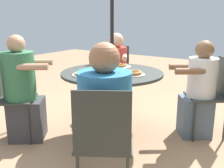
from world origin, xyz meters
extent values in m
plane|color=tan|center=(0.00, 0.00, 0.00)|extent=(12.00, 12.00, 0.00)
cylinder|color=#383D38|center=(0.00, 0.00, 0.01)|extent=(0.48, 0.48, 0.01)
cylinder|color=#383D38|center=(0.00, 0.00, 0.37)|extent=(0.11, 0.11, 0.74)
cylinder|color=#383D38|center=(0.00, 0.00, 0.75)|extent=(1.12, 1.12, 0.03)
cylinder|color=black|center=(0.00, 0.00, 1.04)|extent=(0.04, 0.04, 2.08)
cylinder|color=#333833|center=(-0.39, 0.83, 0.23)|extent=(0.02, 0.02, 0.46)
cylinder|color=#333833|center=(-0.67, 0.63, 0.23)|extent=(0.02, 0.02, 0.46)
cylinder|color=#333833|center=(-0.87, 0.90, 0.23)|extent=(0.02, 0.02, 0.46)
cube|color=#333833|center=(-0.63, 0.87, 0.47)|extent=(0.56, 0.56, 0.02)
cube|color=#333833|center=(-0.75, 1.02, 0.69)|extent=(0.32, 0.24, 0.44)
cube|color=slate|center=(-0.57, 0.78, 0.23)|extent=(0.44, 0.45, 0.46)
cylinder|color=white|center=(-0.60, 0.82, 0.69)|extent=(0.32, 0.32, 0.46)
sphere|color=brown|center=(-0.60, 0.82, 1.01)|extent=(0.20, 0.20, 0.20)
cylinder|color=brown|center=(-0.38, 0.74, 0.79)|extent=(0.24, 0.29, 0.07)
cylinder|color=brown|center=(-0.59, 0.59, 0.79)|extent=(0.24, 0.29, 0.07)
cylinder|color=#333833|center=(-0.86, -0.31, 0.23)|extent=(0.02, 0.02, 0.46)
cylinder|color=#333833|center=(-0.69, -0.61, 0.23)|extent=(0.02, 0.02, 0.46)
cylinder|color=#333833|center=(-1.16, -0.49, 0.23)|extent=(0.02, 0.02, 0.46)
cylinder|color=#333833|center=(-0.98, -0.78, 0.23)|extent=(0.02, 0.02, 0.46)
cube|color=#333833|center=(-0.92, -0.55, 0.47)|extent=(0.55, 0.55, 0.02)
cube|color=#333833|center=(-1.09, -0.65, 0.69)|extent=(0.21, 0.34, 0.44)
cube|color=beige|center=(-0.83, -0.49, 0.23)|extent=(0.43, 0.42, 0.46)
cylinder|color=#B73833|center=(-0.87, -0.52, 0.69)|extent=(0.31, 0.31, 0.46)
sphere|color=#DBA884|center=(-0.87, -0.52, 1.02)|extent=(0.22, 0.22, 0.22)
cylinder|color=#DBA884|center=(-0.78, -0.32, 0.80)|extent=(0.29, 0.21, 0.07)
cylinder|color=#DBA884|center=(-0.65, -0.53, 0.80)|extent=(0.29, 0.21, 0.07)
cylinder|color=#333833|center=(0.41, -0.82, 0.23)|extent=(0.02, 0.02, 0.46)
cylinder|color=#333833|center=(0.68, -0.62, 0.23)|extent=(0.02, 0.02, 0.46)
cylinder|color=#333833|center=(0.61, -1.10, 0.23)|extent=(0.02, 0.02, 0.46)
cube|color=#333833|center=(0.65, -0.86, 0.47)|extent=(0.56, 0.56, 0.02)
cube|color=#3D3D42|center=(0.58, -0.77, 0.23)|extent=(0.49, 0.49, 0.46)
cylinder|color=#38754C|center=(0.61, -0.81, 0.73)|extent=(0.35, 0.35, 0.53)
sphere|color=tan|center=(0.61, -0.81, 1.08)|extent=(0.19, 0.19, 0.19)
cylinder|color=tan|center=(0.38, -0.74, 0.86)|extent=(0.24, 0.29, 0.07)
cylinder|color=tan|center=(0.61, -0.57, 0.86)|extent=(0.24, 0.29, 0.07)
cylinder|color=#333833|center=(0.86, 0.32, 0.23)|extent=(0.02, 0.02, 0.46)
cylinder|color=#333833|center=(0.68, 0.61, 0.23)|extent=(0.02, 0.02, 0.46)
cube|color=#333833|center=(0.92, 0.55, 0.47)|extent=(0.55, 0.55, 0.02)
cube|color=#333833|center=(1.08, 0.65, 0.69)|extent=(0.21, 0.34, 0.44)
cube|color=gray|center=(0.82, 0.49, 0.23)|extent=(0.55, 0.53, 0.46)
cylinder|color=teal|center=(0.87, 0.52, 0.72)|extent=(0.39, 0.39, 0.52)
sphere|color=#A3704C|center=(0.87, 0.52, 1.08)|extent=(0.22, 0.22, 0.22)
cylinder|color=#A3704C|center=(0.78, 0.28, 0.84)|extent=(0.32, 0.23, 0.07)
cylinder|color=#A3704C|center=(0.61, 0.56, 0.84)|extent=(0.32, 0.23, 0.07)
cylinder|color=silver|center=(0.31, -0.13, 0.77)|extent=(0.26, 0.26, 0.01)
cylinder|color=#AD7A3D|center=(0.31, -0.13, 0.78)|extent=(0.18, 0.18, 0.01)
cylinder|color=#AD7A3D|center=(0.31, -0.14, 0.79)|extent=(0.20, 0.20, 0.01)
ellipsoid|color=brown|center=(0.31, -0.13, 0.80)|extent=(0.15, 0.14, 0.00)
cube|color=#F4E084|center=(0.30, -0.14, 0.80)|extent=(0.02, 0.02, 0.01)
cylinder|color=silver|center=(0.02, 0.27, 0.77)|extent=(0.26, 0.26, 0.01)
cylinder|color=#AD7A3D|center=(0.01, 0.27, 0.78)|extent=(0.19, 0.19, 0.01)
cylinder|color=#AD7A3D|center=(0.02, 0.27, 0.79)|extent=(0.17, 0.17, 0.01)
cylinder|color=#AD7A3D|center=(0.02, 0.27, 0.80)|extent=(0.19, 0.19, 0.01)
ellipsoid|color=brown|center=(0.02, 0.27, 0.81)|extent=(0.15, 0.13, 0.00)
cube|color=#F4E084|center=(0.01, 0.27, 0.81)|extent=(0.02, 0.02, 0.01)
cylinder|color=silver|center=(-0.28, -0.07, 0.77)|extent=(0.26, 0.26, 0.01)
cylinder|color=#AD7A3D|center=(-0.28, -0.07, 0.78)|extent=(0.15, 0.15, 0.01)
cylinder|color=#AD7A3D|center=(-0.28, -0.08, 0.80)|extent=(0.17, 0.17, 0.01)
ellipsoid|color=brown|center=(-0.28, -0.07, 0.81)|extent=(0.13, 0.12, 0.00)
cube|color=#F4E084|center=(-0.27, -0.07, 0.81)|extent=(0.03, 0.03, 0.01)
cylinder|color=silver|center=(0.34, 0.23, 0.77)|extent=(0.26, 0.26, 0.01)
cylinder|color=#AD7A3D|center=(0.33, 0.24, 0.78)|extent=(0.18, 0.18, 0.01)
cylinder|color=#AD7A3D|center=(0.34, 0.23, 0.79)|extent=(0.16, 0.16, 0.01)
cylinder|color=#AD7A3D|center=(0.34, 0.23, 0.80)|extent=(0.16, 0.16, 0.01)
cylinder|color=#AD7A3D|center=(0.34, 0.22, 0.81)|extent=(0.16, 0.16, 0.01)
ellipsoid|color=brown|center=(0.34, 0.23, 0.82)|extent=(0.13, 0.12, 0.00)
cube|color=#F4E084|center=(0.33, 0.24, 0.83)|extent=(0.02, 0.02, 0.01)
cylinder|color=#602D0F|center=(0.13, 0.03, 0.82)|extent=(0.07, 0.07, 0.11)
cylinder|color=#602D0F|center=(0.13, 0.03, 0.90)|extent=(0.03, 0.03, 0.05)
torus|color=#602D0F|center=(0.16, 0.03, 0.84)|extent=(0.05, 0.01, 0.05)
cylinder|color=beige|center=(-0.22, -0.45, 0.82)|extent=(0.08, 0.08, 0.11)
cylinder|color=white|center=(-0.22, -0.45, 0.88)|extent=(0.08, 0.08, 0.01)
cylinder|color=silver|center=(-0.06, -0.15, 0.82)|extent=(0.08, 0.08, 0.10)
camera|label=1|loc=(2.33, 1.58, 1.36)|focal=42.00mm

